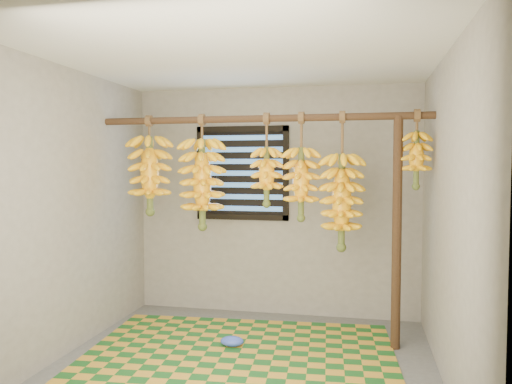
% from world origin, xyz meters
% --- Properties ---
extents(floor, '(3.00, 3.00, 0.01)m').
position_xyz_m(floor, '(0.00, 0.00, -0.01)').
color(floor, '#555555').
rests_on(floor, ground).
extents(ceiling, '(3.00, 3.00, 0.01)m').
position_xyz_m(ceiling, '(0.00, 0.00, 2.40)').
color(ceiling, silver).
rests_on(ceiling, wall_back).
extents(wall_back, '(3.00, 0.01, 2.40)m').
position_xyz_m(wall_back, '(0.00, 1.50, 1.20)').
color(wall_back, gray).
rests_on(wall_back, floor).
extents(wall_left, '(0.01, 3.00, 2.40)m').
position_xyz_m(wall_left, '(-1.50, 0.00, 1.20)').
color(wall_left, gray).
rests_on(wall_left, floor).
extents(wall_right, '(0.01, 3.00, 2.40)m').
position_xyz_m(wall_right, '(1.50, 0.00, 1.20)').
color(wall_right, gray).
rests_on(wall_right, floor).
extents(window, '(1.00, 0.04, 1.00)m').
position_xyz_m(window, '(-0.35, 1.48, 1.50)').
color(window, black).
rests_on(window, wall_back).
extents(hanging_pole, '(3.00, 0.06, 0.06)m').
position_xyz_m(hanging_pole, '(0.00, 0.70, 2.00)').
color(hanging_pole, '#462D19').
rests_on(hanging_pole, wall_left).
extents(support_post, '(0.08, 0.08, 2.00)m').
position_xyz_m(support_post, '(1.20, 0.70, 1.00)').
color(support_post, '#462D19').
rests_on(support_post, floor).
extents(woven_mat, '(2.71, 2.23, 0.01)m').
position_xyz_m(woven_mat, '(-0.08, 0.17, 0.01)').
color(woven_mat, '#1A581E').
rests_on(woven_mat, floor).
extents(plastic_bag, '(0.21, 0.16, 0.08)m').
position_xyz_m(plastic_bag, '(-0.19, 0.43, 0.05)').
color(plastic_bag, blue).
rests_on(plastic_bag, woven_mat).
extents(banana_bunch_a, '(0.38, 0.38, 0.93)m').
position_xyz_m(banana_bunch_a, '(-1.06, 0.70, 1.49)').
color(banana_bunch_a, brown).
rests_on(banana_bunch_a, hanging_pole).
extents(banana_bunch_b, '(0.40, 0.40, 1.05)m').
position_xyz_m(banana_bunch_b, '(-0.54, 0.70, 1.41)').
color(banana_bunch_b, brown).
rests_on(banana_bunch_b, hanging_pole).
extents(banana_bunch_c, '(0.28, 0.28, 0.84)m').
position_xyz_m(banana_bunch_c, '(0.07, 0.70, 1.48)').
color(banana_bunch_c, brown).
rests_on(banana_bunch_c, hanging_pole).
extents(banana_bunch_d, '(0.31, 0.31, 0.95)m').
position_xyz_m(banana_bunch_d, '(0.38, 0.70, 1.42)').
color(banana_bunch_d, brown).
rests_on(banana_bunch_d, hanging_pole).
extents(banana_bunch_e, '(0.36, 0.36, 1.21)m').
position_xyz_m(banana_bunch_e, '(0.73, 0.70, 1.26)').
color(banana_bunch_e, brown).
rests_on(banana_bunch_e, hanging_pole).
extents(banana_bunch_f, '(0.25, 0.25, 0.67)m').
position_xyz_m(banana_bunch_f, '(1.35, 0.70, 1.63)').
color(banana_bunch_f, brown).
rests_on(banana_bunch_f, hanging_pole).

